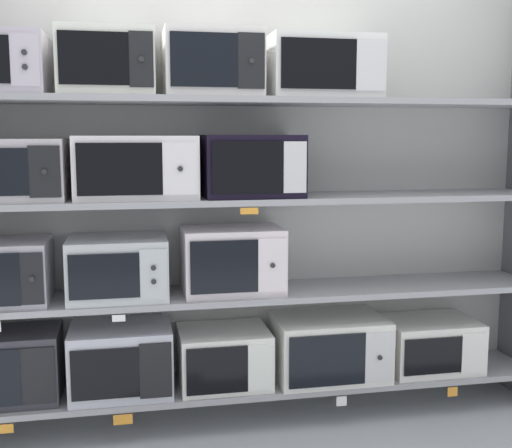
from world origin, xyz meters
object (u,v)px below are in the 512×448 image
Objects in this scene: microwave_0 at (9,366)px; microwave_2 at (224,357)px; microwave_12 at (106,63)px; microwave_3 at (328,346)px; microwave_13 at (212,64)px; microwave_6 at (118,267)px; microwave_14 at (322,68)px; microwave_7 at (232,260)px; microwave_8 at (6,170)px; microwave_1 at (121,359)px; microwave_5 at (1,272)px; microwave_9 at (136,167)px; microwave_4 at (429,344)px; microwave_10 at (251,166)px.

microwave_2 is at bearing -0.00° from microwave_0.
microwave_3 is at bearing -0.01° from microwave_12.
microwave_6 is at bearing 179.97° from microwave_13.
microwave_0 is 2.10m from microwave_14.
microwave_3 reaches higher than microwave_2.
microwave_7 is 0.92× the size of microwave_8.
microwave_2 is 1.54m from microwave_14.
microwave_1 is 1.06m from microwave_8.
microwave_1 is 1.76m from microwave_14.
microwave_6 is at bearing -179.72° from microwave_1.
microwave_7 reaches higher than microwave_5.
microwave_9 is (0.10, -0.00, 0.95)m from microwave_1.
microwave_12 is 0.80× the size of microwave_14.
microwave_13 is at bearing -0.03° from microwave_6.
microwave_1 reaches higher than microwave_2.
microwave_4 is 1.72m from microwave_6.
microwave_13 is at bearing -0.03° from microwave_1.
microwave_9 is at bearing -180.00° from microwave_7.
microwave_12 reaches higher than microwave_8.
microwave_0 reaches higher than microwave_3.
microwave_10 reaches higher than microwave_5.
microwave_7 is at bearing -179.98° from microwave_4.
microwave_10 is at bearing -0.03° from microwave_6.
microwave_13 reaches higher than microwave_7.
microwave_6 is (0.52, 0.00, 0.46)m from microwave_0.
microwave_12 reaches higher than microwave_1.
microwave_12 reaches higher than microwave_5.
microwave_3 is 1.23× the size of microwave_6.
microwave_5 is 0.77× the size of microwave_9.
microwave_14 reaches higher than microwave_9.
microwave_7 is 0.96m from microwave_13.
microwave_7 is 1.12m from microwave_12.
microwave_9 is at bearing -0.00° from microwave_0.
microwave_7 is 1.15m from microwave_8.
microwave_10 reaches higher than microwave_2.
microwave_0 is 0.94m from microwave_8.
microwave_3 is 1.04m from microwave_10.
microwave_5 is 0.48m from microwave_8.
microwave_10 is (-0.99, -0.00, 0.98)m from microwave_4.
microwave_0 is at bearing 179.99° from microwave_10.
microwave_2 is 1.05× the size of microwave_12.
microwave_7 is 0.91× the size of microwave_14.
microwave_8 is (-0.49, -0.00, 0.94)m from microwave_1.
microwave_13 is 0.84× the size of microwave_14.
microwave_8 is (-1.01, 0.00, 0.97)m from microwave_2.
microwave_9 reaches higher than microwave_2.
microwave_12 is at bearing -0.01° from microwave_8.
microwave_10 is at bearing -0.07° from microwave_7.
microwave_6 is 0.56m from microwave_7.
microwave_10 reaches higher than microwave_8.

